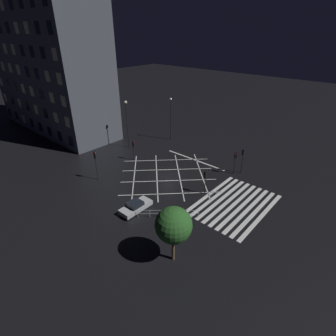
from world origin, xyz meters
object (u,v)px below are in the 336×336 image
object	(u,v)px
traffic_light_se_cross	(243,156)
traffic_light_median_south	(205,178)
traffic_light_se_main	(235,159)
street_lamp_west	(171,113)
traffic_light_median_north	(134,146)
street_tree_near	(173,225)
traffic_light_nw_cross	(96,160)
waiting_car	(136,206)
street_lamp_east	(127,115)

from	to	relation	value
traffic_light_se_cross	traffic_light_median_south	bearing A→B (deg)	83.67
traffic_light_se_main	street_lamp_west	size ratio (longest dim) A/B	0.44
traffic_light_median_north	traffic_light_se_cross	bearing A→B (deg)	26.93
traffic_light_se_main	street_tree_near	bearing A→B (deg)	11.97
traffic_light_se_main	street_lamp_west	world-z (taller)	street_lamp_west
traffic_light_median_north	street_tree_near	world-z (taller)	street_tree_near
traffic_light_nw_cross	traffic_light_median_south	xyz separation A→B (m)	(7.33, -13.59, -0.82)
traffic_light_se_cross	traffic_light_median_north	bearing A→B (deg)	26.93
traffic_light_se_main	street_tree_near	world-z (taller)	street_tree_near
traffic_light_median_north	traffic_light_median_south	size ratio (longest dim) A/B	1.03
traffic_light_nw_cross	waiting_car	world-z (taller)	traffic_light_nw_cross
street_tree_near	waiting_car	distance (m)	9.47
traffic_light_nw_cross	traffic_light_median_south	world-z (taller)	traffic_light_nw_cross
waiting_car	street_lamp_east	bearing A→B (deg)	51.44
street_lamp_east	waiting_car	size ratio (longest dim) A/B	2.08
traffic_light_median_south	street_tree_near	size ratio (longest dim) A/B	0.57
traffic_light_se_main	street_lamp_east	distance (m)	20.31
street_lamp_east	street_lamp_west	size ratio (longest dim) A/B	1.05
traffic_light_median_north	street_lamp_east	size ratio (longest dim) A/B	0.40
waiting_car	traffic_light_nw_cross	bearing A→B (deg)	82.12
traffic_light_se_cross	traffic_light_nw_cross	bearing A→B (deg)	47.37
street_lamp_east	street_tree_near	xyz separation A→B (m)	(-14.95, -23.60, -2.01)
traffic_light_se_main	traffic_light_median_south	world-z (taller)	traffic_light_se_main
street_lamp_east	waiting_car	xyz separation A→B (m)	(-12.18, -15.28, -5.58)
traffic_light_se_cross	street_lamp_east	world-z (taller)	street_lamp_east
street_lamp_west	street_tree_near	bearing A→B (deg)	-138.54
traffic_light_nw_cross	street_lamp_east	distance (m)	12.62
traffic_light_median_south	street_lamp_east	distance (m)	19.98
traffic_light_se_cross	street_tree_near	xyz separation A→B (m)	(-19.88, -3.37, 1.36)
traffic_light_se_cross	street_lamp_west	distance (m)	17.49
traffic_light_se_main	traffic_light_se_cross	world-z (taller)	traffic_light_se_cross
street_lamp_east	waiting_car	world-z (taller)	street_lamp_east
traffic_light_median_north	street_tree_near	xyz separation A→B (m)	(-12.03, -18.82, 1.68)
street_tree_near	street_lamp_west	bearing A→B (deg)	41.46
traffic_light_median_south	traffic_light_median_north	bearing A→B (deg)	-2.37
traffic_light_nw_cross	traffic_light_median_north	size ratio (longest dim) A/B	1.31
street_lamp_east	street_tree_near	distance (m)	28.01
traffic_light_nw_cross	traffic_light_se_cross	bearing A→B (deg)	47.37
street_tree_near	waiting_car	bearing A→B (deg)	71.61
traffic_light_se_cross	street_lamp_west	world-z (taller)	street_lamp_west
traffic_light_median_south	waiting_car	distance (m)	9.72
traffic_light_se_main	street_lamp_east	xyz separation A→B (m)	(-3.83, 19.62, 3.59)
traffic_light_median_south	waiting_car	size ratio (longest dim) A/B	0.81
traffic_light_se_main	street_lamp_east	world-z (taller)	street_lamp_east
street_lamp_west	traffic_light_se_main	bearing A→B (deg)	-104.62
traffic_light_median_south	street_tree_near	world-z (taller)	street_tree_near
traffic_light_nw_cross	waiting_car	size ratio (longest dim) A/B	1.09
street_tree_near	street_lamp_east	bearing A→B (deg)	57.65
traffic_light_nw_cross	street_lamp_west	bearing A→B (deg)	97.43
traffic_light_median_south	street_lamp_west	world-z (taller)	street_lamp_west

